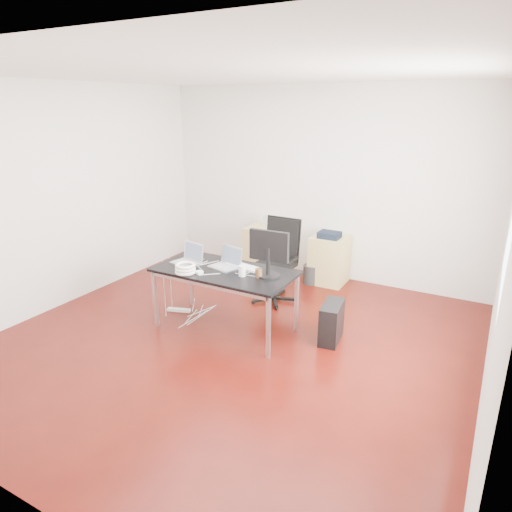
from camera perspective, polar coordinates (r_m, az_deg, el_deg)
The scene contains 18 objects.
room_shell at distance 4.65m, azimuth -2.88°, elevation 4.53°, with size 5.00×5.00×5.00m.
desk at distance 5.21m, azimuth -3.96°, elevation -2.30°, with size 1.60×0.80×0.73m.
office_chair at distance 6.04m, azimuth 2.67°, elevation -0.02°, with size 0.49×0.51×1.08m.
filing_cabinet_left at distance 7.19m, azimuth 0.97°, elevation 0.91°, with size 0.50×0.50×0.70m, color tan.
filing_cabinet_right at distance 6.77m, azimuth 9.14°, elevation -0.45°, with size 0.50×0.50×0.70m, color tan.
pc_tower at distance 5.18m, azimuth 9.42°, elevation -8.15°, with size 0.20×0.45×0.44m, color black.
wastebasket at distance 6.76m, azimuth 6.93°, elevation -2.27°, with size 0.24×0.24×0.28m, color black.
power_strip at distance 5.95m, azimuth -9.63°, elevation -6.66°, with size 0.30×0.06×0.04m, color white.
laptop_left at distance 5.45m, azimuth -8.43°, elevation -0.29°, with size 0.38×0.32×0.23m.
laptop_right at distance 5.26m, azimuth -3.69°, elevation -0.80°, with size 0.38×0.33×0.23m.
monitor at distance 4.92m, azimuth 1.62°, elevation 0.65°, with size 0.45×0.26×0.51m.
keyboard at distance 5.26m, azimuth -1.63°, elevation -1.30°, with size 0.44×0.14×0.02m, color white.
cup_white at distance 4.98m, azimuth -1.74°, elevation -1.86°, with size 0.08×0.08×0.12m, color white.
cup_brown at distance 4.94m, azimuth 0.33°, elevation -2.14°, with size 0.08×0.08×0.10m, color #54361C.
cable_coil at distance 5.13m, azimuth -8.82°, elevation -1.56°, with size 0.24×0.24×0.11m.
power_adapter at distance 5.10m, azimuth -7.13°, elevation -2.04°, with size 0.07×0.07×0.03m, color white.
speaker at distance 7.09m, azimuth 1.33°, elevation 4.36°, with size 0.09×0.08×0.18m, color #9E9E9E.
navy_garment at distance 6.59m, azimuth 9.17°, elevation 2.62°, with size 0.30×0.24×0.09m, color black.
Camera 1 is at (2.42, -3.82, 2.52)m, focal length 32.00 mm.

